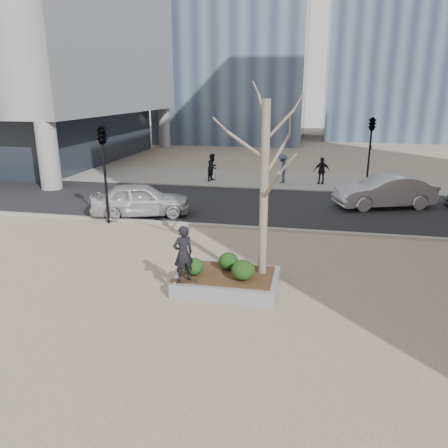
% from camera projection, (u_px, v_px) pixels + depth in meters
% --- Properties ---
extents(ground, '(120.00, 120.00, 0.00)m').
position_uv_depth(ground, '(195.00, 286.00, 13.29)').
color(ground, tan).
rests_on(ground, ground).
extents(street, '(60.00, 8.00, 0.02)m').
position_uv_depth(street, '(245.00, 205.00, 22.66)').
color(street, black).
rests_on(street, ground).
extents(far_sidewalk, '(60.00, 6.00, 0.02)m').
position_uv_depth(far_sidewalk, '(261.00, 179.00, 29.22)').
color(far_sidewalk, gray).
rests_on(far_sidewalk, ground).
extents(planter, '(3.00, 2.00, 0.45)m').
position_uv_depth(planter, '(227.00, 282.00, 13.03)').
color(planter, gray).
rests_on(planter, ground).
extents(planter_mulch, '(2.70, 1.70, 0.04)m').
position_uv_depth(planter_mulch, '(227.00, 274.00, 12.96)').
color(planter_mulch, '#382314').
rests_on(planter_mulch, planter).
extents(sycamore_tree, '(2.80, 2.80, 6.60)m').
position_uv_depth(sycamore_tree, '(265.00, 162.00, 12.08)').
color(sycamore_tree, gray).
rests_on(sycamore_tree, planter_mulch).
extents(shrub_left, '(0.60, 0.60, 0.51)m').
position_uv_depth(shrub_left, '(193.00, 267.00, 12.81)').
color(shrub_left, '#193D13').
rests_on(shrub_left, planter_mulch).
extents(shrub_middle, '(0.61, 0.61, 0.52)m').
position_uv_depth(shrub_middle, '(229.00, 261.00, 13.22)').
color(shrub_middle, '#163912').
rests_on(shrub_middle, planter_mulch).
extents(shrub_right, '(0.69, 0.69, 0.58)m').
position_uv_depth(shrub_right, '(243.00, 270.00, 12.47)').
color(shrub_right, '#123711').
rests_on(shrub_right, planter_mulch).
extents(skateboard, '(0.80, 0.30, 0.08)m').
position_uv_depth(skateboard, '(184.00, 282.00, 12.42)').
color(skateboard, black).
rests_on(skateboard, planter).
extents(skateboarder, '(0.71, 0.68, 1.63)m').
position_uv_depth(skateboarder, '(183.00, 254.00, 12.17)').
color(skateboarder, black).
rests_on(skateboarder, skateboard).
extents(police_car, '(4.91, 3.21, 1.55)m').
position_uv_depth(police_car, '(141.00, 200.00, 20.46)').
color(police_car, '#BBBBBF').
rests_on(police_car, street).
extents(car_silver, '(5.22, 3.24, 1.63)m').
position_uv_depth(car_silver, '(385.00, 191.00, 21.94)').
color(car_silver, '#ADAFB5').
rests_on(car_silver, street).
extents(pedestrian_a, '(0.87, 1.00, 1.76)m').
position_uv_depth(pedestrian_a, '(213.00, 167.00, 28.46)').
color(pedestrian_a, black).
rests_on(pedestrian_a, far_sidewalk).
extents(pedestrian_b, '(0.97, 1.32, 1.83)m').
position_uv_depth(pedestrian_b, '(282.00, 168.00, 27.75)').
color(pedestrian_b, '#384966').
rests_on(pedestrian_b, far_sidewalk).
extents(pedestrian_c, '(1.06, 0.64, 1.69)m').
position_uv_depth(pedestrian_c, '(322.00, 171.00, 27.40)').
color(pedestrian_c, black).
rests_on(pedestrian_c, far_sidewalk).
extents(traffic_light_near, '(0.60, 2.48, 4.50)m').
position_uv_depth(traffic_light_near, '(105.00, 173.00, 18.91)').
color(traffic_light_near, black).
rests_on(traffic_light_near, ground).
extents(traffic_light_far, '(0.60, 2.48, 4.50)m').
position_uv_depth(traffic_light_far, '(369.00, 153.00, 25.08)').
color(traffic_light_far, black).
rests_on(traffic_light_far, ground).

